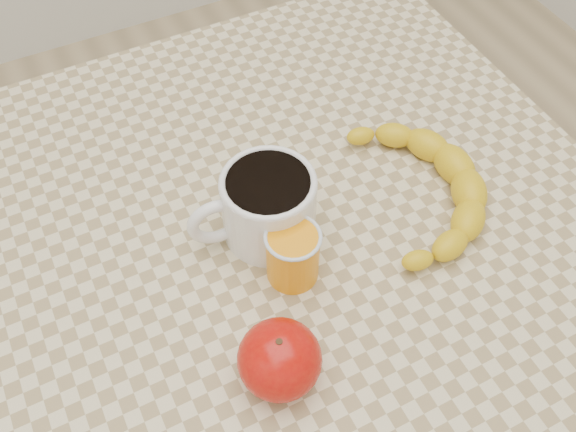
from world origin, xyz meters
name	(u,v)px	position (x,y,z in m)	size (l,w,h in m)	color
table	(288,266)	(0.00, 0.00, 0.66)	(0.80, 0.80, 0.75)	beige
coffee_mug	(266,205)	(-0.02, 0.01, 0.80)	(0.15, 0.12, 0.09)	white
orange_juice_glass	(293,254)	(-0.02, -0.06, 0.79)	(0.06, 0.06, 0.07)	orange
apple	(280,359)	(-0.09, -0.16, 0.79)	(0.11, 0.11, 0.08)	#A80705
banana	(421,189)	(0.16, -0.04, 0.77)	(0.27, 0.31, 0.04)	yellow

